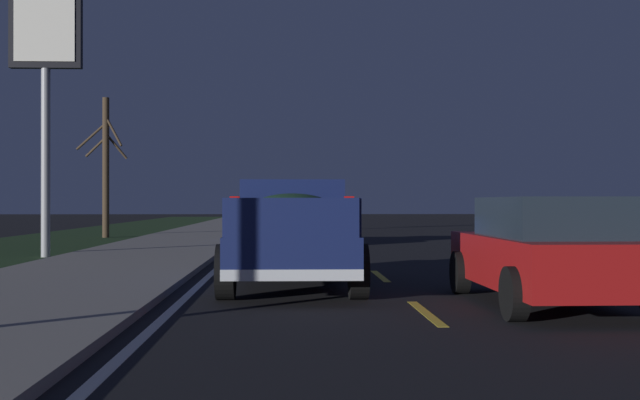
% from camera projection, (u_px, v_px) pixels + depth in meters
% --- Properties ---
extents(ground, '(144.00, 144.00, 0.00)m').
position_uv_depth(ground, '(341.00, 245.00, 27.47)').
color(ground, black).
extents(sidewalk_shoulder, '(108.00, 4.00, 0.12)m').
position_uv_depth(sidewalk_shoulder, '(175.00, 244.00, 27.24)').
color(sidewalk_shoulder, gray).
rests_on(sidewalk_shoulder, ground).
extents(grass_verge, '(108.00, 6.00, 0.01)m').
position_uv_depth(grass_verge, '(26.00, 246.00, 27.05)').
color(grass_verge, '#1E3819').
rests_on(grass_verge, ground).
extents(lane_markings, '(108.50, 3.54, 0.01)m').
position_uv_depth(lane_markings, '(270.00, 241.00, 29.89)').
color(lane_markings, yellow).
rests_on(lane_markings, ground).
extents(pickup_truck, '(5.43, 2.30, 1.87)m').
position_uv_depth(pickup_truck, '(292.00, 230.00, 13.88)').
color(pickup_truck, '#141E4C').
rests_on(pickup_truck, ground).
extents(sedan_red, '(4.41, 2.04, 1.54)m').
position_uv_depth(sedan_red, '(548.00, 250.00, 11.30)').
color(sedan_red, maroon).
rests_on(sedan_red, ground).
extents(sedan_blue, '(4.44, 2.08, 1.54)m').
position_uv_depth(sedan_blue, '(292.00, 222.00, 27.87)').
color(sedan_blue, navy).
rests_on(sedan_blue, ground).
extents(gas_price_sign, '(0.27, 1.90, 7.25)m').
position_uv_depth(gas_price_sign, '(46.00, 53.00, 21.31)').
color(gas_price_sign, '#99999E').
rests_on(gas_price_sign, ground).
extents(bare_tree_far, '(1.13, 2.11, 5.83)m').
position_uv_depth(bare_tree_far, '(106.00, 164.00, 33.21)').
color(bare_tree_far, '#423323').
rests_on(bare_tree_far, ground).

